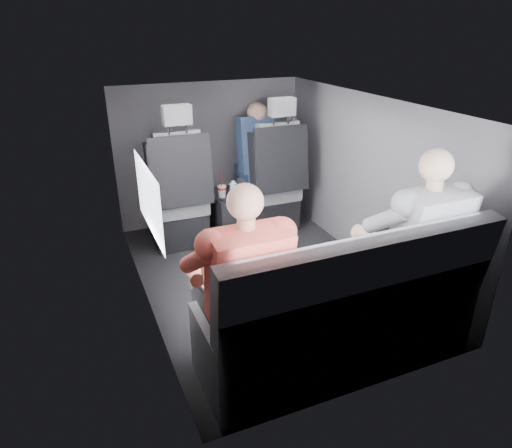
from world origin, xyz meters
name	(u,v)px	position (x,y,z in m)	size (l,w,h in m)	color
floor	(264,277)	(0.00, 0.00, 0.00)	(2.60, 2.60, 0.00)	black
ceiling	(265,103)	(0.00, 0.00, 1.35)	(2.60, 2.60, 0.00)	#B2B2AD
panel_left	(140,216)	(-0.90, 0.00, 0.68)	(0.02, 2.60, 1.35)	#56565B
panel_right	(367,182)	(0.90, 0.00, 0.68)	(0.02, 2.60, 1.35)	#56565B
panel_front	(210,154)	(0.00, 1.30, 0.68)	(1.80, 0.02, 1.35)	#56565B
panel_back	(373,284)	(0.00, -1.30, 0.68)	(1.80, 0.02, 1.35)	#56565B
side_window	(148,199)	(-0.88, -0.30, 0.90)	(0.02, 0.75, 0.42)	white
seatbelt	(280,152)	(0.45, 0.67, 0.80)	(0.05, 0.01, 0.65)	black
front_seat_left	(178,203)	(-0.45, 0.84, 0.40)	(0.52, 0.58, 1.26)	black
front_seat_right	(272,189)	(0.45, 0.84, 0.40)	(0.52, 0.58, 1.26)	black
center_console	(226,214)	(0.00, 0.88, 0.20)	(0.24, 0.48, 0.41)	black
rear_bench	(341,319)	(0.00, -1.06, 0.31)	(1.60, 0.57, 0.92)	slate
soda_cup	(222,191)	(-0.06, 0.81, 0.46)	(0.08, 0.08, 0.24)	white
water_bottle	(233,191)	(0.02, 0.71, 0.48)	(0.06, 0.06, 0.18)	#ADD0EA
laptop_white	(224,271)	(-0.61, -0.82, 0.63)	(0.35, 0.34, 0.23)	silver
laptop_black	(398,232)	(0.57, -0.79, 0.63)	(0.34, 0.32, 0.22)	black
passenger_rear_left	(239,285)	(-0.58, -0.97, 0.62)	(0.48, 0.61, 1.20)	#35353A
passenger_rear_right	(410,245)	(0.51, -0.97, 0.64)	(0.52, 0.63, 1.24)	navy
passenger_front_right	(257,147)	(0.41, 1.10, 0.74)	(0.38, 0.38, 0.74)	navy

